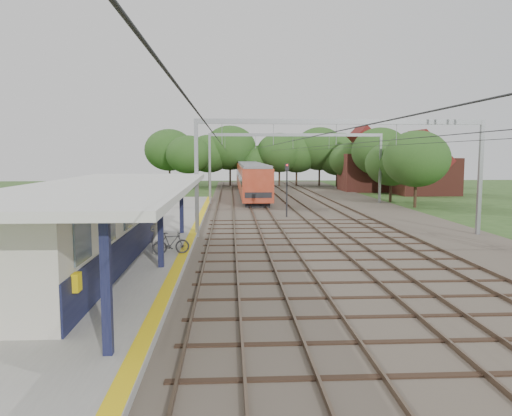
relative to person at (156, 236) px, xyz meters
name	(u,v)px	position (x,y,z in m)	size (l,w,h in m)	color
ground	(334,321)	(6.49, -8.83, -1.19)	(160.00, 160.00, 0.00)	#2D4C1E
ballast_bed	(308,209)	(10.49, 21.17, -1.14)	(18.00, 90.00, 0.10)	#473D33
platform	(152,239)	(-1.01, 5.17, -1.02)	(5.00, 52.00, 0.35)	gray
yellow_stripe	(192,235)	(1.24, 5.17, -0.84)	(0.45, 52.00, 0.01)	yellow
station_building	(93,223)	(-2.39, -1.83, 0.85)	(3.41, 18.00, 3.40)	beige
canopy	(113,187)	(-1.28, -2.83, 2.45)	(6.40, 20.00, 3.44)	#101334
rail_tracks	(281,208)	(7.99, 21.17, -1.02)	(11.80, 88.00, 0.15)	brown
catenary_system	(311,147)	(9.88, 16.45, 4.32)	(17.22, 88.00, 7.00)	gray
tree_band	(278,154)	(10.33, 48.29, 3.73)	(31.72, 30.88, 8.82)	#382619
house_near	(425,170)	(27.49, 37.17, 1.79)	(7.00, 6.12, 7.89)	brown
house_far	(371,167)	(22.49, 43.17, 2.04)	(8.00, 6.12, 8.66)	brown
person	(156,236)	(0.00, 0.00, 0.00)	(0.62, 0.40, 1.69)	beige
bicycle	(171,243)	(0.70, -0.21, -0.33)	(0.48, 1.71, 1.03)	black
train	(250,177)	(5.99, 39.44, 0.93)	(2.90, 36.10, 3.81)	black
signal_post	(287,184)	(7.84, 15.19, 1.45)	(0.31, 0.27, 4.24)	black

